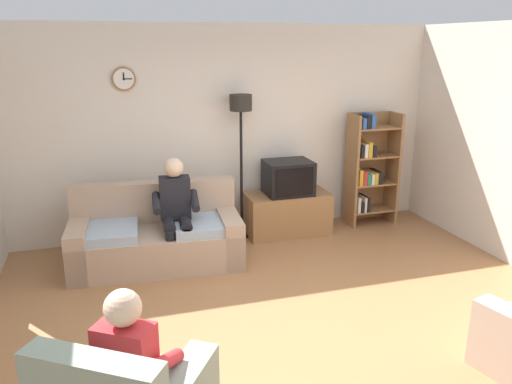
{
  "coord_description": "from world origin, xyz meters",
  "views": [
    {
      "loc": [
        -1.56,
        -3.75,
        2.46
      ],
      "look_at": [
        -0.21,
        0.73,
        1.08
      ],
      "focal_mm": 35.51,
      "sensor_mm": 36.0,
      "label": 1
    }
  ],
  "objects_px": {
    "floor_lamp": "(241,127)",
    "tv": "(288,178)",
    "couch": "(156,238)",
    "tv_stand": "(287,213)",
    "bookshelf": "(369,168)",
    "person_on_couch": "(176,207)",
    "person_in_left_armchair": "(135,361)"
  },
  "relations": [
    {
      "from": "tv_stand",
      "to": "person_on_couch",
      "type": "relative_size",
      "value": 0.89
    },
    {
      "from": "tv",
      "to": "floor_lamp",
      "type": "distance_m",
      "value": 0.91
    },
    {
      "from": "tv",
      "to": "person_on_couch",
      "type": "distance_m",
      "value": 1.66
    },
    {
      "from": "couch",
      "to": "tv_stand",
      "type": "distance_m",
      "value": 1.84
    },
    {
      "from": "couch",
      "to": "tv_stand",
      "type": "relative_size",
      "value": 1.78
    },
    {
      "from": "floor_lamp",
      "to": "person_on_couch",
      "type": "bearing_deg",
      "value": -143.53
    },
    {
      "from": "bookshelf",
      "to": "couch",
      "type": "bearing_deg",
      "value": -169.34
    },
    {
      "from": "couch",
      "to": "bookshelf",
      "type": "height_order",
      "value": "bookshelf"
    },
    {
      "from": "tv",
      "to": "person_on_couch",
      "type": "xyz_separation_m",
      "value": [
        -1.55,
        -0.58,
        -0.08
      ]
    },
    {
      "from": "couch",
      "to": "tv",
      "type": "distance_m",
      "value": 1.89
    },
    {
      "from": "couch",
      "to": "floor_lamp",
      "type": "relative_size",
      "value": 1.06
    },
    {
      "from": "person_in_left_armchair",
      "to": "tv_stand",
      "type": "bearing_deg",
      "value": 56.06
    },
    {
      "from": "bookshelf",
      "to": "person_on_couch",
      "type": "height_order",
      "value": "bookshelf"
    },
    {
      "from": "tv_stand",
      "to": "floor_lamp",
      "type": "distance_m",
      "value": 1.32
    },
    {
      "from": "tv",
      "to": "person_in_left_armchair",
      "type": "relative_size",
      "value": 0.54
    },
    {
      "from": "couch",
      "to": "bookshelf",
      "type": "relative_size",
      "value": 1.26
    },
    {
      "from": "couch",
      "to": "tv_stand",
      "type": "height_order",
      "value": "couch"
    },
    {
      "from": "floor_lamp",
      "to": "person_on_couch",
      "type": "relative_size",
      "value": 1.49
    },
    {
      "from": "couch",
      "to": "person_in_left_armchair",
      "type": "distance_m",
      "value": 2.79
    },
    {
      "from": "tv_stand",
      "to": "person_in_left_armchair",
      "type": "bearing_deg",
      "value": -123.94
    },
    {
      "from": "tv",
      "to": "person_in_left_armchair",
      "type": "distance_m",
      "value": 3.89
    },
    {
      "from": "bookshelf",
      "to": "floor_lamp",
      "type": "xyz_separation_m",
      "value": [
        -1.82,
        0.03,
        0.65
      ]
    },
    {
      "from": "floor_lamp",
      "to": "person_in_left_armchair",
      "type": "distance_m",
      "value": 3.79
    },
    {
      "from": "tv_stand",
      "to": "bookshelf",
      "type": "height_order",
      "value": "bookshelf"
    },
    {
      "from": "tv",
      "to": "person_on_couch",
      "type": "height_order",
      "value": "person_on_couch"
    },
    {
      "from": "floor_lamp",
      "to": "person_in_left_armchair",
      "type": "relative_size",
      "value": 1.65
    },
    {
      "from": "tv_stand",
      "to": "person_in_left_armchair",
      "type": "distance_m",
      "value": 3.92
    },
    {
      "from": "floor_lamp",
      "to": "tv",
      "type": "bearing_deg",
      "value": -11.66
    },
    {
      "from": "person_on_couch",
      "to": "floor_lamp",
      "type": "bearing_deg",
      "value": 36.47
    },
    {
      "from": "tv",
      "to": "bookshelf",
      "type": "relative_size",
      "value": 0.38
    },
    {
      "from": "couch",
      "to": "floor_lamp",
      "type": "xyz_separation_m",
      "value": [
        1.18,
        0.59,
        1.14
      ]
    },
    {
      "from": "tv",
      "to": "bookshelf",
      "type": "distance_m",
      "value": 1.23
    }
  ]
}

